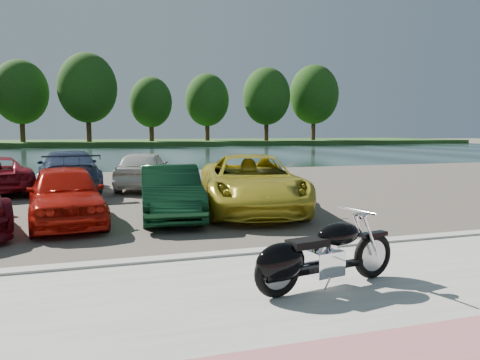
{
  "coord_description": "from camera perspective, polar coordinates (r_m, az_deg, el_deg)",
  "views": [
    {
      "loc": [
        -2.82,
        -5.63,
        2.25
      ],
      "look_at": [
        0.45,
        4.62,
        1.1
      ],
      "focal_mm": 35.0,
      "sensor_mm": 36.0,
      "label": 1
    }
  ],
  "objects": [
    {
      "name": "ground",
      "position": [
        6.68,
        8.63,
        -13.63
      ],
      "size": [
        200.0,
        200.0,
        0.0
      ],
      "primitive_type": "plane",
      "color": "#595447",
      "rests_on": "ground"
    },
    {
      "name": "promenade",
      "position": [
        5.84,
        13.17,
        -16.15
      ],
      "size": [
        60.0,
        6.0,
        0.1
      ],
      "primitive_type": "cube",
      "color": "#9C9A93",
      "rests_on": "ground"
    },
    {
      "name": "kerb",
      "position": [
        8.42,
        2.53,
        -8.91
      ],
      "size": [
        60.0,
        0.3,
        0.14
      ],
      "primitive_type": "cube",
      "color": "#9C9A93",
      "rests_on": "ground"
    },
    {
      "name": "parking_lot",
      "position": [
        17.01,
        -8.01,
        -1.5
      ],
      "size": [
        60.0,
        18.0,
        0.04
      ],
      "primitive_type": "cube",
      "color": "#48433A",
      "rests_on": "ground"
    },
    {
      "name": "river",
      "position": [
        45.77,
        -14.16,
        3.09
      ],
      "size": [
        120.0,
        40.0,
        0.0
      ],
      "primitive_type": "cube",
      "color": "#182B27",
      "rests_on": "ground"
    },
    {
      "name": "far_bank",
      "position": [
        77.7,
        -15.66,
        4.42
      ],
      "size": [
        120.0,
        24.0,
        0.6
      ],
      "primitive_type": "cube",
      "color": "#284B1B",
      "rests_on": "ground"
    },
    {
      "name": "far_trees",
      "position": [
        71.97,
        -12.11,
        10.13
      ],
      "size": [
        70.25,
        10.68,
        12.52
      ],
      "color": "#3A2415",
      "rests_on": "far_bank"
    },
    {
      "name": "motorcycle",
      "position": [
        6.44,
        9.13,
        -9.16
      ],
      "size": [
        2.31,
        0.85,
        1.05
      ],
      "rotation": [
        0.0,
        0.0,
        0.19
      ],
      "color": "black",
      "rests_on": "promenade"
    },
    {
      "name": "car_4",
      "position": [
        11.8,
        -20.5,
        -1.65
      ],
      "size": [
        2.05,
        4.24,
        1.39
      ],
      "primitive_type": "imported",
      "rotation": [
        0.0,
        0.0,
        0.1
      ],
      "color": "red",
      "rests_on": "parking_lot"
    },
    {
      "name": "car_5",
      "position": [
        11.88,
        -8.51,
        -1.45
      ],
      "size": [
        1.77,
        4.13,
        1.32
      ],
      "primitive_type": "imported",
      "rotation": [
        0.0,
        0.0,
        -0.09
      ],
      "color": "#0D331A",
      "rests_on": "parking_lot"
    },
    {
      "name": "car_6",
      "position": [
        12.81,
        1.34,
        -0.36
      ],
      "size": [
        3.55,
        5.92,
        1.54
      ],
      "primitive_type": "imported",
      "rotation": [
        0.0,
        0.0,
        -0.19
      ],
      "color": "gold",
      "rests_on": "parking_lot"
    },
    {
      "name": "car_11",
      "position": [
        18.14,
        -20.18,
        1.08
      ],
      "size": [
        2.51,
        5.28,
        1.49
      ],
      "primitive_type": "imported",
      "rotation": [
        0.0,
        0.0,
        3.23
      ],
      "color": "navy",
      "rests_on": "parking_lot"
    },
    {
      "name": "car_12",
      "position": [
        18.05,
        -11.66,
        1.27
      ],
      "size": [
        2.78,
        4.59,
        1.46
      ],
      "primitive_type": "imported",
      "rotation": [
        0.0,
        0.0,
        2.88
      ],
      "color": "silver",
      "rests_on": "parking_lot"
    }
  ]
}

